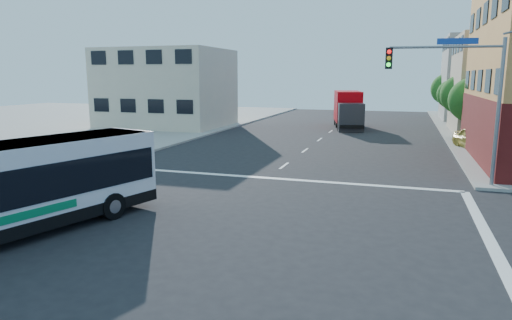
% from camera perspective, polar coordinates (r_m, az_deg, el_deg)
% --- Properties ---
extents(ground, '(120.00, 120.00, 0.00)m').
position_cam_1_polar(ground, '(15.40, -8.80, -9.66)').
color(ground, black).
rests_on(ground, ground).
extents(sidewalk_nw, '(50.00, 50.00, 0.15)m').
position_cam_1_polar(sidewalk_nw, '(63.64, -23.08, 4.93)').
color(sidewalk_nw, '#98968D').
rests_on(sidewalk_nw, ground).
extents(building_east_far, '(12.06, 10.06, 10.00)m').
position_cam_1_polar(building_east_far, '(61.74, 27.97, 9.00)').
color(building_east_far, '#9F9F9A').
rests_on(building_east_far, ground).
extents(building_west, '(12.06, 10.06, 8.00)m').
position_cam_1_polar(building_west, '(48.96, -11.07, 8.77)').
color(building_west, beige).
rests_on(building_west, ground).
extents(signal_mast_ne, '(7.91, 1.13, 8.07)m').
position_cam_1_polar(signal_mast_ne, '(23.63, 24.23, 8.85)').
color(signal_mast_ne, slate).
rests_on(signal_mast_ne, ground).
extents(street_tree_a, '(3.60, 3.60, 5.53)m').
position_cam_1_polar(street_tree_a, '(41.18, 25.50, 7.10)').
color(street_tree_a, '#352513').
rests_on(street_tree_a, ground).
extents(street_tree_b, '(3.80, 3.80, 5.79)m').
position_cam_1_polar(street_tree_b, '(49.11, 24.34, 7.76)').
color(street_tree_b, '#352513').
rests_on(street_tree_b, ground).
extents(street_tree_c, '(3.40, 3.40, 5.29)m').
position_cam_1_polar(street_tree_c, '(57.08, 23.46, 7.77)').
color(street_tree_c, '#352513').
rests_on(street_tree_c, ground).
extents(street_tree_d, '(4.00, 4.00, 6.03)m').
position_cam_1_polar(street_tree_d, '(65.04, 22.85, 8.41)').
color(street_tree_d, '#352513').
rests_on(street_tree_d, ground).
extents(box_truck, '(4.01, 8.60, 3.73)m').
position_cam_1_polar(box_truck, '(48.04, 11.46, 6.10)').
color(box_truck, '#27272C').
rests_on(box_truck, ground).
extents(parked_car, '(3.38, 5.16, 1.63)m').
position_cam_1_polar(parked_car, '(36.24, 25.98, 2.33)').
color(parked_car, gold).
rests_on(parked_car, ground).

